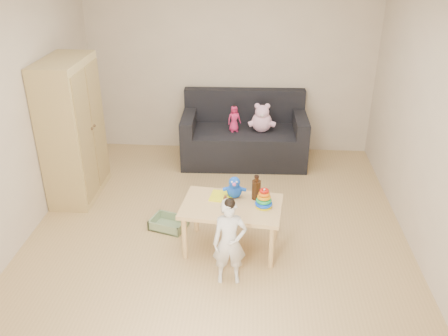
# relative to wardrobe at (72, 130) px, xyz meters

# --- Properties ---
(room) EXTENTS (4.50, 4.50, 4.50)m
(room) POSITION_rel_wardrobe_xyz_m (1.76, -0.74, 0.47)
(room) COLOR tan
(room) RESTS_ON ground
(wardrobe) EXTENTS (0.46, 0.93, 1.67)m
(wardrobe) POSITION_rel_wardrobe_xyz_m (0.00, 0.00, 0.00)
(wardrobe) COLOR tan
(wardrobe) RESTS_ON ground
(sofa) EXTENTS (1.72, 0.90, 0.48)m
(sofa) POSITION_rel_wardrobe_xyz_m (1.98, 1.07, -0.60)
(sofa) COLOR black
(sofa) RESTS_ON ground
(play_table) EXTENTS (1.03, 0.71, 0.51)m
(play_table) POSITION_rel_wardrobe_xyz_m (1.92, -1.01, -0.58)
(play_table) COLOR #D8B376
(play_table) RESTS_ON ground
(storage_bin) EXTENTS (0.44, 0.38, 0.11)m
(storage_bin) POSITION_rel_wardrobe_xyz_m (1.21, -0.69, -0.78)
(storage_bin) COLOR gray
(storage_bin) RESTS_ON ground
(toddler) EXTENTS (0.33, 0.24, 0.83)m
(toddler) POSITION_rel_wardrobe_xyz_m (1.93, -1.52, -0.42)
(toddler) COLOR silver
(toddler) RESTS_ON ground
(pink_bear) EXTENTS (0.33, 0.30, 0.33)m
(pink_bear) POSITION_rel_wardrobe_xyz_m (2.21, 1.01, -0.19)
(pink_bear) COLOR #FFBBE4
(pink_bear) RESTS_ON sofa
(doll) EXTENTS (0.21, 0.18, 0.35)m
(doll) POSITION_rel_wardrobe_xyz_m (1.84, 0.98, -0.18)
(doll) COLOR #DA2866
(doll) RESTS_ON sofa
(ring_stacker) EXTENTS (0.17, 0.17, 0.20)m
(ring_stacker) POSITION_rel_wardrobe_xyz_m (2.23, -1.03, -0.25)
(ring_stacker) COLOR yellow
(ring_stacker) RESTS_ON play_table
(brown_bottle) EXTENTS (0.09, 0.09, 0.26)m
(brown_bottle) POSITION_rel_wardrobe_xyz_m (2.16, -0.87, -0.21)
(brown_bottle) COLOR black
(brown_bottle) RESTS_ON play_table
(blue_plush) EXTENTS (0.21, 0.17, 0.23)m
(blue_plush) POSITION_rel_wardrobe_xyz_m (1.94, -0.85, -0.21)
(blue_plush) COLOR #1C5FFF
(blue_plush) RESTS_ON play_table
(wooden_figure) EXTENTS (0.04, 0.04, 0.10)m
(wooden_figure) POSITION_rel_wardrobe_xyz_m (1.86, -1.00, -0.27)
(wooden_figure) COLOR brown
(wooden_figure) RESTS_ON play_table
(yellow_book) EXTENTS (0.25, 0.25, 0.02)m
(yellow_book) POSITION_rel_wardrobe_xyz_m (1.81, -0.87, -0.32)
(yellow_book) COLOR #F8F91A
(yellow_book) RESTS_ON play_table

